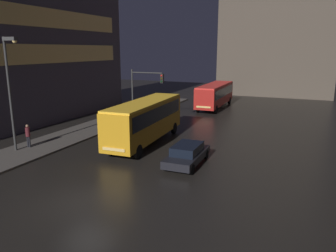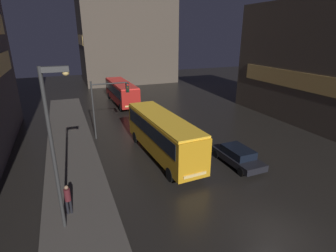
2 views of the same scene
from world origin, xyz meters
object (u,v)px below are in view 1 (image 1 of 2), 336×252
bus_far (215,93)px  pedestrian_mid (28,134)px  street_lamp_sidewalk (10,78)px  car_taxi (187,154)px  traffic_light_main (144,87)px  bus_near (146,118)px

bus_far → pedestrian_mid: 24.68m
pedestrian_mid → street_lamp_sidewalk: size_ratio=0.22×
bus_far → car_taxi: 22.13m
car_taxi → pedestrian_mid: pedestrian_mid is taller
car_taxi → traffic_light_main: traffic_light_main is taller
bus_near → car_taxi: bus_near is taller
bus_near → traffic_light_main: size_ratio=1.89×
car_taxi → street_lamp_sidewalk: bearing=10.5°
bus_far → car_taxi: bearing=99.8°
bus_near → street_lamp_sidewalk: 10.21m
bus_near → street_lamp_sidewalk: bearing=35.7°
car_taxi → bus_near: bearing=-36.7°
pedestrian_mid → traffic_light_main: traffic_light_main is taller
car_taxi → street_lamp_sidewalk: (-12.38, -2.56, 4.78)m
street_lamp_sidewalk → bus_far: bearing=71.3°
pedestrian_mid → street_lamp_sidewalk: 4.43m
bus_near → pedestrian_mid: 9.05m
pedestrian_mid → bus_far: bearing=164.1°
traffic_light_main → street_lamp_sidewalk: size_ratio=0.68×
bus_far → car_taxi: bus_far is taller
pedestrian_mid → traffic_light_main: bearing=162.7°
bus_near → bus_far: size_ratio=1.00×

